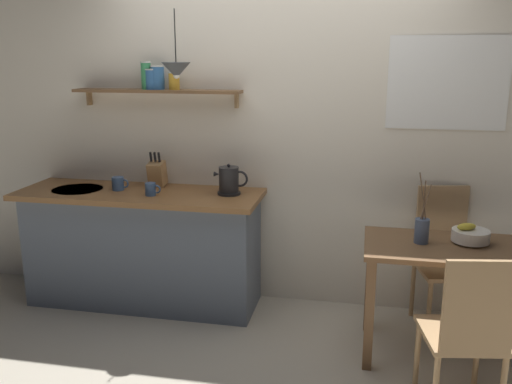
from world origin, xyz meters
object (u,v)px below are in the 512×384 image
Objects in this scene: knife_block at (157,173)px; twig_vase at (422,230)px; fruit_bowl at (470,235)px; coffee_mug_spare at (151,189)px; coffee_mug_by_sink at (118,184)px; dining_chair_near at (468,330)px; electric_kettle at (229,181)px; dining_chair_far at (444,252)px; dining_table at (446,266)px; pendant_lamp at (176,70)px.

twig_vase is at bearing -14.50° from knife_block.
fruit_bowl is 2.18m from coffee_mug_spare.
fruit_bowl is at bearing -4.66° from coffee_mug_spare.
fruit_bowl is 1.76× the size of coffee_mug_by_sink.
dining_chair_near is 3.39× the size of knife_block.
electric_kettle is at bearing -11.24° from knife_block.
dining_chair_far is 3.58× the size of knife_block.
dining_chair_far is 2.22× the size of twig_vase.
fruit_bowl is 0.30m from twig_vase.
electric_kettle is at bearing 2.69° from coffee_mug_by_sink.
dining_chair_near is at bearing -87.10° from dining_table.
dining_table is at bearing -8.76° from coffee_mug_by_sink.
dining_table is 0.49m from dining_chair_far.
fruit_bowl is 1.67m from electric_kettle.
dining_chair_far is at bearing 83.76° from dining_table.
knife_block is 0.60× the size of pendant_lamp.
coffee_mug_spare is (-2.07, 0.90, 0.43)m from dining_chair_near.
coffee_mug_spare reaches higher than dining_table.
pendant_lamp reaches higher than coffee_mug_by_sink.
dining_chair_far is at bearing 2.79° from coffee_mug_by_sink.
knife_block is at bearing 168.77° from fruit_bowl.
pendant_lamp is at bearing -163.98° from electric_kettle.
dining_chair_far is 7.55× the size of coffee_mug_by_sink.
knife_block is (-2.12, 1.16, 0.49)m from dining_chair_near.
coffee_mug_by_sink reaches higher than dining_table.
twig_vase is 2.21m from coffee_mug_by_sink.
dining_chair_far is (0.05, 0.48, -0.08)m from dining_table.
twig_vase reaches higher than coffee_mug_by_sink.
fruit_bowl is 2.21m from pendant_lamp.
twig_vase is 1.77× the size of electric_kettle.
coffee_mug_by_sink is 1.12× the size of coffee_mug_spare.
pendant_lamp is (0.51, -0.06, 0.84)m from coffee_mug_by_sink.
knife_block is (-2.09, 0.52, 0.39)m from dining_table.
electric_kettle reaches higher than dining_chair_far.
twig_vase is (-0.21, -0.46, 0.30)m from dining_chair_far.
twig_vase is at bearing 106.27° from dining_chair_near.
coffee_mug_spare is 0.87m from pendant_lamp.
knife_block is 2.36× the size of coffee_mug_spare.
coffee_mug_by_sink is 0.98m from pendant_lamp.
twig_vase is 3.81× the size of coffee_mug_spare.
dining_chair_near is (0.03, -0.64, -0.10)m from dining_table.
dining_chair_far is 2.14× the size of pendant_lamp.
dining_chair_near is at bearing -98.23° from fruit_bowl.
coffee_mug_by_sink is at bearing -177.31° from electric_kettle.
fruit_bowl is at bearing 81.77° from dining_chair_near.
coffee_mug_spare is at bearing -165.10° from electric_kettle.
knife_block reaches higher than dining_table.
knife_block is at bearing 101.59° from coffee_mug_spare.
coffee_mug_by_sink is at bearing 173.48° from fruit_bowl.
twig_vase is at bearing -115.04° from dining_chair_far.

